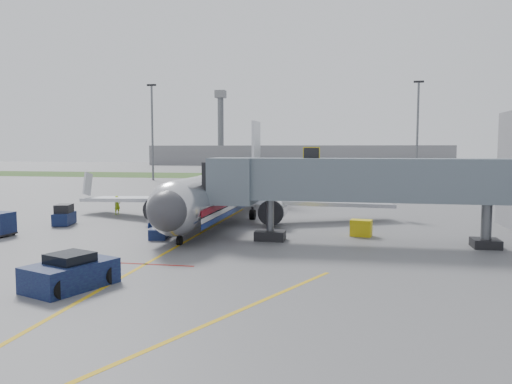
% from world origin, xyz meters
% --- Properties ---
extents(ground, '(400.00, 400.00, 0.00)m').
position_xyz_m(ground, '(0.00, 0.00, 0.00)').
color(ground, '#565659').
rests_on(ground, ground).
extents(grass_strip, '(300.00, 25.00, 0.01)m').
position_xyz_m(grass_strip, '(0.00, 90.00, 0.01)').
color(grass_strip, '#2D4C1E').
rests_on(grass_strip, ground).
extents(apron_markings, '(21.52, 50.00, 0.01)m').
position_xyz_m(apron_markings, '(0.00, -7.40, 0.00)').
color(apron_markings, gold).
rests_on(apron_markings, ground).
extents(airliner, '(32.10, 35.67, 10.25)m').
position_xyz_m(airliner, '(0.00, 15.25, 2.65)').
color(airliner, silver).
rests_on(airliner, ground).
extents(jet_bridge, '(25.30, 4.00, 6.90)m').
position_xyz_m(jet_bridge, '(12.86, 5.00, 4.47)').
color(jet_bridge, slate).
rests_on(jet_bridge, ground).
extents(light_mast_left, '(2.00, 0.44, 20.40)m').
position_xyz_m(light_mast_left, '(-30.00, 70.00, 10.78)').
color(light_mast_left, '#595B60').
rests_on(light_mast_left, ground).
extents(light_mast_right, '(2.00, 0.44, 20.40)m').
position_xyz_m(light_mast_right, '(25.00, 75.00, 10.78)').
color(light_mast_right, '#595B60').
rests_on(light_mast_right, ground).
extents(distant_terminal, '(120.00, 14.00, 8.00)m').
position_xyz_m(distant_terminal, '(-10.00, 170.00, 4.00)').
color(distant_terminal, slate).
rests_on(distant_terminal, ground).
extents(control_tower, '(4.00, 4.00, 30.00)m').
position_xyz_m(control_tower, '(-40.00, 165.00, 17.33)').
color(control_tower, '#595B60').
rests_on(control_tower, ground).
extents(pushback_tug, '(3.83, 4.77, 1.72)m').
position_xyz_m(pushback_tug, '(-1.56, -9.39, 0.72)').
color(pushback_tug, '#0D0C35').
rests_on(pushback_tug, ground).
extents(baggage_tug, '(1.96, 2.89, 1.85)m').
position_xyz_m(baggage_tug, '(-13.19, 8.85, 0.82)').
color(baggage_tug, '#0D0C35').
rests_on(baggage_tug, ground).
extents(baggage_cart_a, '(1.65, 1.65, 1.55)m').
position_xyz_m(baggage_cart_a, '(-3.00, 7.66, 0.79)').
color(baggage_cart_a, '#0D0C35').
rests_on(baggage_cart_a, ground).
extents(baggage_cart_b, '(1.88, 1.88, 1.87)m').
position_xyz_m(baggage_cart_b, '(-14.83, 2.70, 0.95)').
color(baggage_cart_b, '#0D0C35').
rests_on(baggage_cart_b, ground).
extents(baggage_cart_c, '(1.86, 1.86, 1.53)m').
position_xyz_m(baggage_cart_c, '(-3.00, 14.40, 0.78)').
color(baggage_cart_c, '#0D0C35').
rests_on(baggage_cart_c, ground).
extents(belt_loader, '(1.81, 3.92, 1.85)m').
position_xyz_m(belt_loader, '(-2.51, 4.72, 0.46)').
color(belt_loader, '#0D0C35').
rests_on(belt_loader, ground).
extents(ground_power_cart, '(1.77, 1.34, 1.28)m').
position_xyz_m(ground_power_cart, '(12.68, 8.00, 0.63)').
color(ground_power_cart, yellow).
rests_on(ground_power_cart, ground).
extents(ramp_worker, '(0.74, 0.84, 1.92)m').
position_xyz_m(ramp_worker, '(-11.86, 16.47, 0.96)').
color(ramp_worker, '#BBED1B').
rests_on(ramp_worker, ground).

